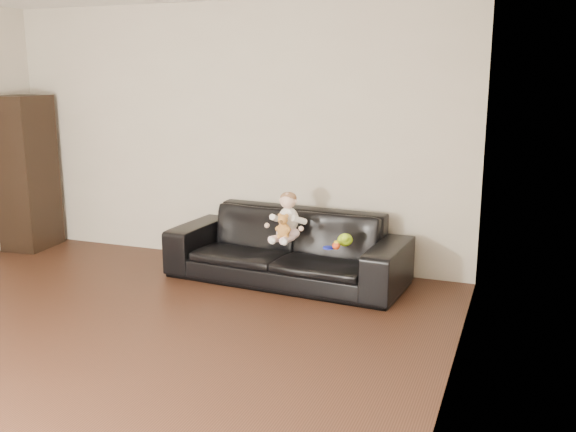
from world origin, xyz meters
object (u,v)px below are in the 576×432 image
at_px(toy_rattle, 336,246).
at_px(toy_blue_disc, 328,248).
at_px(cabinet, 27,173).
at_px(baby, 288,219).
at_px(teddy_bear, 283,226).
at_px(toy_green, 345,240).
at_px(sofa, 287,247).

height_order(toy_rattle, toy_blue_disc, toy_rattle).
height_order(cabinet, baby, cabinet).
height_order(teddy_bear, toy_green, teddy_bear).
relative_size(baby, toy_rattle, 6.35).
height_order(sofa, toy_blue_disc, sofa).
height_order(sofa, teddy_bear, teddy_bear).
bearing_deg(toy_rattle, baby, 162.20).
height_order(cabinet, toy_blue_disc, cabinet).
bearing_deg(sofa, cabinet, -177.50).
distance_m(toy_green, toy_blue_disc, 0.18).
distance_m(sofa, cabinet, 3.13).
distance_m(sofa, baby, 0.32).
bearing_deg(cabinet, sofa, -7.22).
distance_m(baby, toy_rattle, 0.56).
distance_m(baby, toy_green, 0.57).
height_order(teddy_bear, toy_blue_disc, teddy_bear).
distance_m(sofa, toy_rattle, 0.64).
xyz_separation_m(baby, toy_rattle, (0.51, -0.16, -0.16)).
relative_size(cabinet, toy_rattle, 24.17).
bearing_deg(baby, toy_rattle, -1.84).
relative_size(teddy_bear, toy_green, 1.37).
bearing_deg(teddy_bear, sofa, 121.36).
xyz_separation_m(baby, toy_blue_disc, (0.44, -0.15, -0.19)).
relative_size(sofa, toy_blue_disc, 24.12).
bearing_deg(cabinet, toy_blue_disc, -11.29).
relative_size(toy_rattle, toy_blue_disc, 0.75).
distance_m(cabinet, teddy_bear, 3.18).
bearing_deg(teddy_bear, toy_green, 29.44).
bearing_deg(teddy_bear, baby, 111.82).
bearing_deg(toy_green, toy_rattle, -105.13).
bearing_deg(toy_rattle, cabinet, 174.02).
relative_size(teddy_bear, toy_blue_disc, 2.40).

